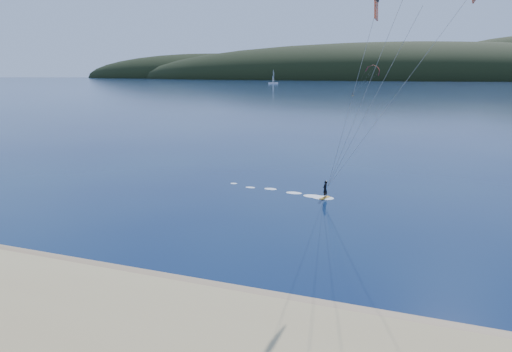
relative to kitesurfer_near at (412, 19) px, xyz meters
The scene contains 6 objects.
ground 26.53m from the kitesurfer_near, 122.50° to the right, with size 1800.00×1800.00×0.00m, color #08153D.
wet_sand 23.53m from the kitesurfer_near, 129.95° to the right, with size 220.00×2.50×0.10m.
headland 726.72m from the kitesurfer_near, 90.89° to the left, with size 1200.00×310.00×140.00m.
kitesurfer_near is the anchor object (origin of this frame).
kitesurfer_far 188.33m from the kitesurfer_near, 96.99° to the left, with size 13.07×4.58×14.09m.
sailboat 408.08m from the kitesurfer_near, 109.41° to the left, with size 9.56×6.42×13.36m.
Camera 1 is at (13.21, -14.54, 10.98)m, focal length 31.98 mm.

